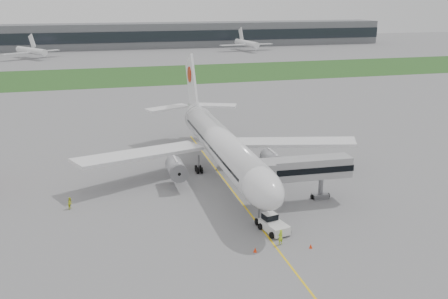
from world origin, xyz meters
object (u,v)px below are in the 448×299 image
object	(u,v)px
jet_bridge	(299,170)
ground_crew_near	(280,237)
pushback_tug	(273,224)
airliner	(220,142)

from	to	relation	value
jet_bridge	ground_crew_near	size ratio (longest dim) A/B	7.58
pushback_tug	ground_crew_near	distance (m)	3.69
airliner	ground_crew_near	world-z (taller)	airliner
jet_bridge	ground_crew_near	world-z (taller)	jet_bridge
airliner	jet_bridge	bearing A→B (deg)	-60.91
pushback_tug	ground_crew_near	world-z (taller)	pushback_tug
ground_crew_near	airliner	bearing A→B (deg)	-109.35
airliner	ground_crew_near	bearing A→B (deg)	-88.31
pushback_tug	jet_bridge	size ratio (longest dim) A/B	0.31
pushback_tug	ground_crew_near	bearing A→B (deg)	-108.99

